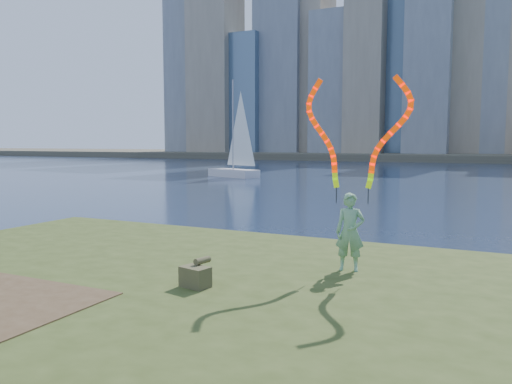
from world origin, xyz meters
The scene contains 6 objects.
ground centered at (0.00, 0.00, 0.00)m, with size 320.00×320.00×0.00m, color #18243D.
grassy_knoll centered at (0.00, -2.30, 0.34)m, with size 20.00×18.00×0.80m.
far_shore centered at (0.00, 95.00, 0.60)m, with size 320.00×40.00×1.20m, color #4C4738.
woman_with_ribbons centered at (2.21, 1.28, 2.26)m, with size 1.94×0.52×3.85m.
canvas_bag centered at (0.22, -0.87, 0.98)m, with size 0.53×0.59×0.45m.
sailboat centered at (-16.90, 32.71, 1.53)m, with size 5.77×3.81×8.90m.
Camera 1 is at (4.56, -7.65, 3.16)m, focal length 35.00 mm.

